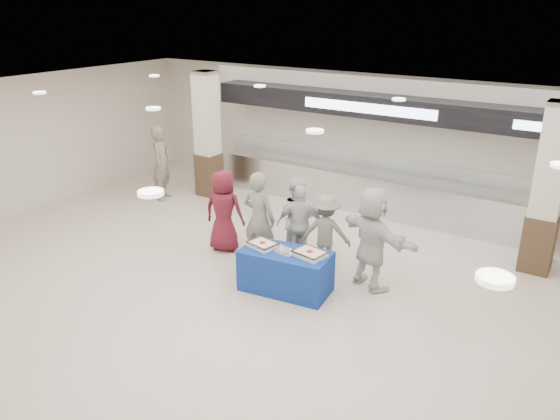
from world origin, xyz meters
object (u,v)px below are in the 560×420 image
Objects in this scene: chef_short at (301,225)px; display_table at (286,271)px; soldier_a at (259,219)px; chef_tall at (296,217)px; soldier_b at (326,232)px; civilian_white at (372,238)px; sheet_cake_left at (262,244)px; civilian_maroon at (224,211)px; cupcake_tray at (286,251)px; soldier_bg at (162,163)px; sheet_cake_right at (310,253)px.

display_table is at bearing 85.69° from chef_short.
chef_tall is at bearing -124.28° from soldier_a.
chef_tall is at bearing -30.62° from soldier_b.
civilian_white is at bearing 148.58° from soldier_b.
chef_short is (0.09, 1.15, -0.01)m from sheet_cake_left.
civilian_maroon is 0.97m from soldier_a.
chef_short is (1.61, 0.32, -0.06)m from civilian_maroon.
soldier_a is 0.79m from chef_tall.
soldier_a is (0.96, -0.13, 0.08)m from civilian_maroon.
cupcake_tray is 0.23× the size of civilian_maroon.
soldier_b is (0.15, 1.16, 0.36)m from display_table.
chef_tall is at bearing -65.21° from chef_short.
civilian_white is at bearing 31.15° from display_table.
civilian_white reaches higher than soldier_b.
display_table is at bearing 145.86° from soldier_a.
soldier_b is 1.07m from civilian_white.
soldier_bg is (-5.38, 1.19, 0.21)m from soldier_b.
chef_short is (0.22, -0.21, -0.04)m from chef_tall.
soldier_bg reaches higher than soldier_b.
civilian_maroon is at bearing -11.16° from chef_short.
chef_tall is 0.88× the size of civilian_white.
soldier_bg is (-4.87, 1.25, 0.16)m from chef_short.
sheet_cake_right is (0.43, 0.08, 0.43)m from display_table.
sheet_cake_right is 1.46× the size of cupcake_tray.
soldier_b is (0.61, 1.21, -0.06)m from sheet_cake_left.
display_table is 0.92× the size of civilian_maroon.
soldier_a is 0.98× the size of soldier_bg.
soldier_bg is (-4.65, 1.05, 0.12)m from chef_tall.
display_table is 1.23m from chef_short.
soldier_bg is (-5.66, 2.27, 0.15)m from sheet_cake_right.
sheet_cake_left is at bearing 62.87° from chef_short.
soldier_a reaches higher than display_table.
display_table is 0.62m from sheet_cake_left.
display_table is 3.94× the size of cupcake_tray.
chef_tall is at bearing 95.56° from sheet_cake_left.
soldier_bg is (-3.26, 1.58, 0.10)m from civilian_maroon.
display_table is 1.50m from chef_tall.
soldier_bg is (-4.22, 1.71, 0.02)m from soldier_a.
cupcake_tray is 1.18m from soldier_b.
chef_tall is at bearing 114.45° from cupcake_tray.
sheet_cake_left is at bearing 95.99° from chef_tall.
display_table is 0.40m from cupcake_tray.
sheet_cake_right is at bearing 72.20° from civilian_white.
chef_short reaches higher than cupcake_tray.
soldier_b is at bearing -124.93° from soldier_bg.
soldier_a is 0.81m from chef_short.
sheet_cake_right is at bearing 130.15° from chef_tall.
sheet_cake_left is at bearing 178.84° from display_table.
display_table is 1.22m from soldier_b.
soldier_b reaches higher than sheet_cake_left.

